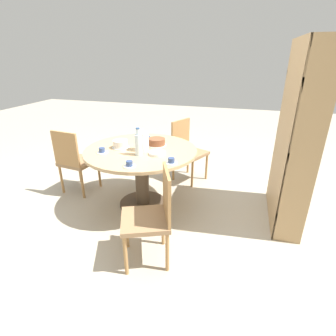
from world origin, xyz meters
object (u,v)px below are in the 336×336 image
(cup_a, at_px, (148,139))
(cup_c, at_px, (102,151))
(coffee_pot, at_px, (143,141))
(cake_second, at_px, (121,144))
(bookshelf, at_px, (293,141))
(cake_main, at_px, (157,142))
(water_bottle, at_px, (138,144))
(cup_d, at_px, (129,164))
(chair_b, at_px, (187,149))
(chair_c, at_px, (75,160))
(chair_a, at_px, (152,215))
(cup_b, at_px, (171,161))

(cup_a, bearing_deg, cup_c, -31.04)
(coffee_pot, height_order, cake_second, coffee_pot)
(bookshelf, relative_size, cake_main, 8.17)
(water_bottle, height_order, cup_d, water_bottle)
(bookshelf, relative_size, coffee_pot, 7.59)
(chair_b, relative_size, cup_c, 7.02)
(chair_b, height_order, coffee_pot, coffee_pot)
(bookshelf, bearing_deg, chair_c, 93.41)
(chair_a, bearing_deg, cup_d, -158.27)
(chair_a, height_order, cup_c, chair_a)
(cup_b, height_order, cup_d, same)
(coffee_pot, bearing_deg, cake_main, 154.49)
(chair_b, distance_m, cup_a, 0.77)
(cup_d, bearing_deg, chair_a, 44.97)
(cake_second, bearing_deg, chair_b, 146.76)
(chair_c, bearing_deg, cup_b, 172.61)
(bookshelf, distance_m, cup_b, 1.33)
(cake_second, xyz_separation_m, cup_c, (0.22, -0.13, -0.02))
(chair_c, height_order, coffee_pot, coffee_pot)
(bookshelf, distance_m, coffee_pot, 1.65)
(cup_b, bearing_deg, chair_c, -104.69)
(bookshelf, xyz_separation_m, cup_c, (0.46, -2.04, -0.16))
(coffee_pot, bearing_deg, chair_a, 25.42)
(chair_a, height_order, chair_c, same)
(chair_a, distance_m, bookshelf, 1.71)
(chair_c, height_order, water_bottle, water_bottle)
(cake_second, bearing_deg, chair_a, 39.04)
(chair_c, bearing_deg, cup_a, -157.10)
(coffee_pot, height_order, cup_b, coffee_pot)
(cup_b, bearing_deg, cup_a, -142.18)
(cake_main, xyz_separation_m, cup_c, (0.42, -0.52, -0.02))
(coffee_pot, relative_size, cake_second, 1.26)
(chair_c, bearing_deg, cake_second, -179.20)
(water_bottle, bearing_deg, coffee_pot, -176.50)
(chair_c, height_order, bookshelf, bookshelf)
(chair_b, relative_size, water_bottle, 2.91)
(chair_b, bearing_deg, cup_c, 172.86)
(water_bottle, xyz_separation_m, cup_d, (0.33, 0.04, -0.10))
(chair_a, relative_size, water_bottle, 2.91)
(cup_a, relative_size, cup_d, 1.00)
(chair_c, xyz_separation_m, bookshelf, (-0.16, 2.66, 0.45))
(coffee_pot, bearing_deg, cup_d, 5.30)
(bookshelf, xyz_separation_m, cup_a, (-0.11, -1.70, -0.16))
(cake_main, bearing_deg, cup_a, -130.52)
(bookshelf, xyz_separation_m, water_bottle, (0.41, -1.62, -0.05))
(bookshelf, relative_size, cup_a, 15.10)
(chair_b, bearing_deg, cake_second, 172.37)
(chair_b, xyz_separation_m, water_bottle, (1.11, -0.32, 0.40))
(cup_c, xyz_separation_m, cup_d, (0.28, 0.46, 0.00))
(bookshelf, distance_m, cup_d, 1.75)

